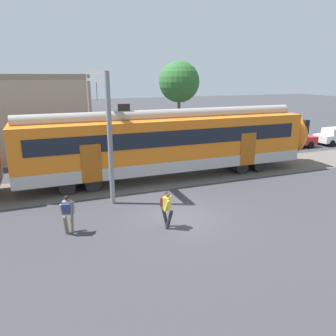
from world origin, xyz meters
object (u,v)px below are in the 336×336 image
(parked_car_red, at_px, (294,139))
(parked_car_white, at_px, (335,136))
(commuter_train, at_px, (19,154))
(pedestrian_grey, at_px, (68,211))
(pedestrian_yellow, at_px, (167,206))

(parked_car_red, bearing_deg, parked_car_white, -1.95)
(commuter_train, height_order, parked_car_red, commuter_train)
(pedestrian_grey, bearing_deg, commuter_train, 108.42)
(commuter_train, distance_m, pedestrian_grey, 6.26)
(parked_car_white, bearing_deg, parked_car_red, 178.05)
(parked_car_red, bearing_deg, pedestrian_yellow, -146.08)
(commuter_train, xyz_separation_m, parked_car_red, (22.34, 4.28, -1.47))
(commuter_train, relative_size, parked_car_white, 9.34)
(pedestrian_grey, relative_size, pedestrian_yellow, 1.00)
(pedestrian_grey, distance_m, parked_car_red, 22.77)
(pedestrian_yellow, xyz_separation_m, parked_car_white, (21.15, 10.89, -0.21))
(commuter_train, relative_size, pedestrian_grey, 22.83)
(pedestrian_grey, height_order, parked_car_white, pedestrian_grey)
(parked_car_red, relative_size, parked_car_white, 0.99)
(pedestrian_yellow, height_order, parked_car_white, pedestrian_yellow)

